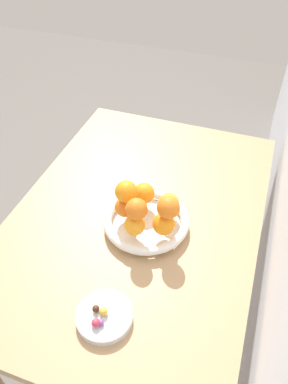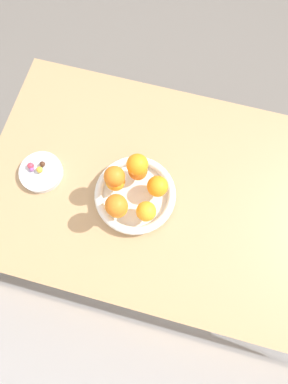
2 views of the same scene
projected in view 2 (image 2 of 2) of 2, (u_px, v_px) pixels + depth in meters
ground_plane at (148, 226)px, 1.69m from camera, size 6.00×6.00×0.00m
dining_table at (150, 194)px, 1.07m from camera, size 1.10×0.76×0.74m
fruit_bowl at (135, 195)px, 0.95m from camera, size 0.26×0.26×0.04m
candy_dish at (41, 172)px, 0.99m from camera, size 0.14×0.14×0.02m
orange_0 at (117, 207)px, 0.89m from camera, size 0.06×0.06×0.06m
orange_1 at (146, 211)px, 0.89m from camera, size 0.06×0.06×0.06m
orange_2 at (158, 186)px, 0.91m from camera, size 0.07×0.07×0.07m
orange_3 at (138, 171)px, 0.92m from camera, size 0.06×0.06×0.06m
orange_4 at (115, 181)px, 0.91m from camera, size 0.06×0.06×0.06m
orange_5 at (114, 176)px, 0.85m from camera, size 0.06×0.06×0.06m
orange_6 at (137, 165)px, 0.86m from camera, size 0.06×0.06×0.06m
orange_7 at (116, 205)px, 0.82m from camera, size 0.06×0.06×0.06m
candy_ball_0 at (42, 164)px, 0.97m from camera, size 0.01×0.01×0.01m
candy_ball_1 at (32, 169)px, 0.97m from camera, size 0.02×0.02×0.02m
candy_ball_2 at (31, 166)px, 0.97m from camera, size 0.02×0.02×0.02m
candy_ball_3 at (39, 170)px, 0.96m from camera, size 0.02×0.02×0.02m
candy_ball_4 at (42, 164)px, 0.97m from camera, size 0.02×0.02×0.02m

